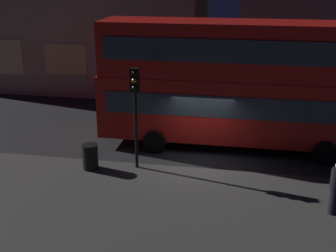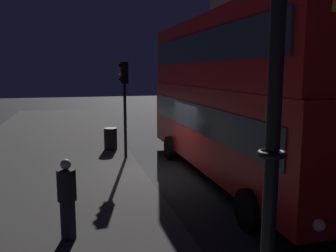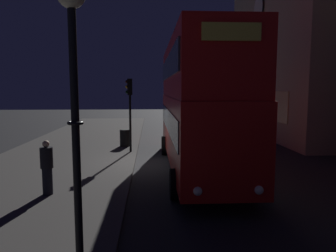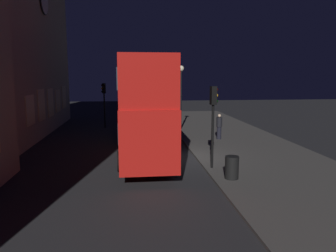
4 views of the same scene
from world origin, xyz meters
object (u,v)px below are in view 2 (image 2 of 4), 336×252
traffic_light_near_kerb (124,90)px  street_lamp (277,50)px  pedestrian (67,199)px  litter_bin (111,139)px  double_decker_bus (231,91)px

traffic_light_near_kerb → street_lamp: 11.40m
pedestrian → litter_bin: 8.75m
street_lamp → pedestrian: bearing=-156.1°
traffic_light_near_kerb → litter_bin: (-1.71, -0.42, -2.31)m
double_decker_bus → litter_bin: double_decker_bus is taller
double_decker_bus → pedestrian: bearing=-56.9°
street_lamp → litter_bin: street_lamp is taller
traffic_light_near_kerb → street_lamp: bearing=-6.1°
street_lamp → litter_bin: size_ratio=5.23×
double_decker_bus → traffic_light_near_kerb: bearing=-137.7°
double_decker_bus → street_lamp: double_decker_bus is taller
double_decker_bus → traffic_light_near_kerb: size_ratio=2.91×
street_lamp → double_decker_bus: bearing=157.6°
traffic_light_near_kerb → double_decker_bus: bearing=37.3°
litter_bin → double_decker_bus: bearing=34.6°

